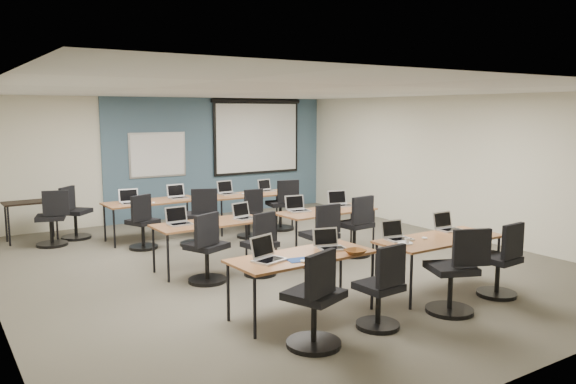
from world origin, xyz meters
TOP-DOWN VIEW (x-y plane):
  - floor at (0.00, 0.00)m, footprint 8.00×9.00m
  - ceiling at (0.00, 0.00)m, footprint 8.00×9.00m
  - wall_back at (0.00, 4.50)m, footprint 8.00×0.04m
  - wall_front at (0.00, -4.50)m, footprint 8.00×0.04m
  - wall_right at (4.00, 0.00)m, footprint 0.04×9.00m
  - blue_accent_panel at (1.25, 4.47)m, footprint 5.50×0.04m
  - whiteboard at (-0.30, 4.43)m, footprint 1.28×0.03m
  - projector_screen at (2.20, 4.41)m, footprint 2.40×0.10m
  - training_table_front_left at (-0.97, -2.12)m, footprint 1.76×0.73m
  - training_table_front_right at (1.07, -2.37)m, footprint 1.78×0.74m
  - training_table_mid_left at (-1.03, 0.26)m, footprint 1.70×0.71m
  - training_table_mid_right at (1.06, 0.12)m, footprint 1.74×0.73m
  - training_table_back_left at (-1.06, 2.70)m, footprint 1.76×0.73m
  - training_table_back_right at (0.93, 2.49)m, footprint 1.75×0.73m
  - laptop_0 at (-1.43, -2.09)m, footprint 0.36×0.30m
  - mouse_0 at (-1.14, -2.37)m, footprint 0.06×0.09m
  - task_chair_0 at (-1.39, -2.97)m, footprint 0.60×0.57m
  - laptop_1 at (-0.51, -2.04)m, footprint 0.32×0.27m
  - mouse_1 at (-0.33, -2.34)m, footprint 0.07×0.10m
  - task_chair_1 at (-0.48, -2.95)m, footprint 0.49×0.49m
  - laptop_2 at (0.52, -2.13)m, footprint 0.33×0.28m
  - mouse_2 at (0.86, -2.31)m, footprint 0.06×0.09m
  - task_chair_2 at (0.59, -3.06)m, footprint 0.61×0.57m
  - laptop_3 at (1.54, -2.09)m, footprint 0.33×0.28m
  - mouse_3 at (1.60, -2.33)m, footprint 0.08×0.10m
  - task_chair_3 at (1.56, -2.98)m, footprint 0.51×0.51m
  - laptop_4 at (-1.49, 0.37)m, footprint 0.34×0.29m
  - mouse_4 at (-1.20, 0.07)m, footprint 0.08×0.10m
  - task_chair_4 at (-1.38, -0.36)m, footprint 0.58×0.54m
  - laptop_5 at (-0.47, 0.23)m, footprint 0.32×0.27m
  - mouse_5 at (-0.32, 0.09)m, footprint 0.06×0.09m
  - task_chair_5 at (-0.56, -0.47)m, footprint 0.48×0.48m
  - laptop_6 at (0.61, 0.32)m, footprint 0.34×0.29m
  - mouse_6 at (0.85, 0.06)m, footprint 0.09×0.11m
  - task_chair_6 at (0.42, -0.61)m, footprint 0.53×0.53m
  - laptop_7 at (1.55, 0.35)m, footprint 0.36×0.30m
  - mouse_7 at (1.67, 0.10)m, footprint 0.09×0.11m
  - task_chair_7 at (1.33, -0.36)m, footprint 0.55×0.55m
  - laptop_8 at (-1.50, 2.63)m, footprint 0.35×0.29m
  - mouse_8 at (-1.14, 2.42)m, footprint 0.06×0.09m
  - task_chair_8 at (-1.49, 2.04)m, footprint 0.53×0.50m
  - laptop_9 at (-0.54, 2.77)m, footprint 0.35×0.30m
  - mouse_9 at (-0.31, 2.58)m, footprint 0.08×0.10m
  - task_chair_9 at (-0.56, 1.79)m, footprint 0.60×0.57m
  - laptop_10 at (0.52, 2.74)m, footprint 0.35×0.30m
  - mouse_10 at (0.76, 2.52)m, footprint 0.07×0.10m
  - task_chair_10 at (0.53, 1.81)m, footprint 0.46×0.46m
  - laptop_11 at (1.41, 2.67)m, footprint 0.32×0.27m
  - mouse_11 at (1.76, 2.46)m, footprint 0.07×0.11m
  - task_chair_11 at (1.43, 2.08)m, footprint 0.56×0.56m
  - blue_mousepad at (-1.14, -2.28)m, footprint 0.27×0.24m
  - snack_bowl at (-0.44, -2.44)m, footprint 0.27×0.27m
  - snack_plate at (0.45, -2.36)m, footprint 0.23×0.23m
  - coffee_cup at (0.45, -2.40)m, footprint 0.07×0.07m
  - utility_table at (-3.01, 3.77)m, footprint 0.93×0.52m
  - spare_chair_a at (-2.31, 3.51)m, footprint 0.65×0.54m
  - spare_chair_b at (-2.76, 3.14)m, footprint 0.55×0.54m

SIDE VIEW (x-z plane):
  - floor at x=0.00m, z-range -0.01..0.01m
  - task_chair_10 at x=0.53m, z-range -0.09..0.86m
  - task_chair_5 at x=-0.56m, z-range -0.09..0.88m
  - task_chair_1 at x=-0.48m, z-range -0.09..0.89m
  - task_chair_8 at x=-1.49m, z-range -0.09..0.90m
  - task_chair_3 at x=1.56m, z-range -0.09..0.91m
  - task_chair_6 at x=0.42m, z-range -0.09..0.92m
  - spare_chair_b at x=-2.76m, z-range -0.09..0.93m
  - task_chair_4 at x=-1.38m, z-range -0.09..0.93m
  - spare_chair_a at x=-2.31m, z-range -0.09..0.93m
  - task_chair_7 at x=1.33m, z-range -0.09..0.94m
  - task_chair_11 at x=1.43m, z-range -0.09..0.95m
  - task_chair_9 at x=-0.56m, z-range -0.09..0.95m
  - task_chair_2 at x=0.59m, z-range -0.09..0.96m
  - task_chair_0 at x=-1.39m, z-range -0.09..0.96m
  - utility_table at x=-3.01m, z-range 0.28..1.03m
  - training_table_mid_left at x=-1.03m, z-range 0.32..1.05m
  - training_table_mid_right at x=1.06m, z-range 0.32..1.05m
  - training_table_back_right at x=0.93m, z-range 0.32..1.05m
  - training_table_back_left at x=-1.06m, z-range 0.32..1.05m
  - training_table_front_left at x=-0.97m, z-range 0.32..1.05m
  - training_table_front_right at x=1.07m, z-range 0.32..1.05m
  - blue_mousepad at x=-1.14m, z-range 0.73..0.74m
  - snack_plate at x=0.45m, z-range 0.73..0.74m
  - mouse_5 at x=-0.32m, z-range 0.73..0.76m
  - mouse_4 at x=-1.20m, z-range 0.73..0.76m
  - mouse_2 at x=0.86m, z-range 0.73..0.76m
  - mouse_0 at x=-1.14m, z-range 0.73..0.76m
  - mouse_8 at x=-1.14m, z-range 0.73..0.76m
  - mouse_9 at x=-0.31m, z-range 0.73..0.76m
  - mouse_10 at x=0.76m, z-range 0.73..0.76m
  - mouse_3 at x=1.60m, z-range 0.73..0.76m
  - mouse_7 at x=1.67m, z-range 0.72..0.76m
  - mouse_6 at x=0.85m, z-range 0.72..0.76m
  - mouse_1 at x=-0.33m, z-range 0.72..0.76m
  - mouse_11 at x=1.76m, z-range 0.72..0.76m
  - snack_bowl at x=-0.44m, z-range 0.73..0.80m
  - coffee_cup at x=0.45m, z-range 0.74..0.79m
  - laptop_11 at x=1.41m, z-range 0.67..0.91m
  - laptop_1 at x=-0.51m, z-range 0.67..0.91m
  - laptop_5 at x=-0.47m, z-range 0.67..0.91m
  - laptop_2 at x=0.52m, z-range 0.67..0.92m
  - laptop_3 at x=1.54m, z-range 0.67..0.92m
  - laptop_4 at x=-1.49m, z-range 0.67..0.92m
  - laptop_6 at x=0.61m, z-range 0.66..0.92m
  - laptop_8 at x=-1.50m, z-range 0.66..0.93m
  - laptop_9 at x=-0.54m, z-range 0.66..0.93m
  - laptop_10 at x=0.52m, z-range 0.66..0.93m
  - laptop_7 at x=1.55m, z-range 0.66..0.93m
  - laptop_0 at x=-1.43m, z-range 0.66..0.93m
  - wall_back at x=0.00m, z-range 0.00..2.70m
  - wall_front at x=0.00m, z-range 0.00..2.70m
  - wall_right at x=4.00m, z-range 0.00..2.70m
  - blue_accent_panel at x=1.25m, z-range 0.00..2.70m
  - whiteboard at x=-0.30m, z-range 0.96..1.94m
  - projector_screen at x=2.20m, z-range 0.98..2.80m
  - ceiling at x=0.00m, z-range 2.69..2.71m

